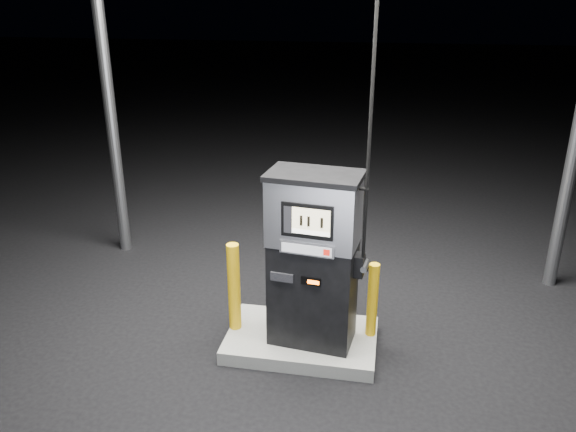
# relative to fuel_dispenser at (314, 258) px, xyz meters

# --- Properties ---
(ground) EXTENTS (80.00, 80.00, 0.00)m
(ground) POSITION_rel_fuel_dispenser_xyz_m (-0.12, 0.06, -1.10)
(ground) COLOR black
(ground) RESTS_ON ground
(pump_island) EXTENTS (1.60, 1.00, 0.15)m
(pump_island) POSITION_rel_fuel_dispenser_xyz_m (-0.12, 0.06, -1.02)
(pump_island) COLOR slate
(pump_island) RESTS_ON ground
(fuel_dispenser) EXTENTS (1.05, 0.65, 3.83)m
(fuel_dispenser) POSITION_rel_fuel_dispenser_xyz_m (0.00, 0.00, 0.00)
(fuel_dispenser) COLOR black
(fuel_dispenser) RESTS_ON pump_island
(bollard_left) EXTENTS (0.17, 0.17, 1.00)m
(bollard_left) POSITION_rel_fuel_dispenser_xyz_m (-0.86, 0.07, -0.45)
(bollard_left) COLOR yellow
(bollard_left) RESTS_ON pump_island
(bollard_right) EXTENTS (0.15, 0.15, 0.84)m
(bollard_right) POSITION_rel_fuel_dispenser_xyz_m (0.61, 0.20, -0.53)
(bollard_right) COLOR yellow
(bollard_right) RESTS_ON pump_island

